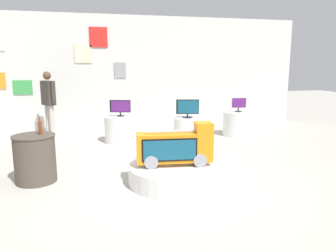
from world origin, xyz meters
name	(u,v)px	position (x,y,z in m)	size (l,w,h in m)	color
ground_plane	(162,181)	(0.00, 0.00, 0.00)	(30.00, 30.00, 0.00)	#B2ADA3
back_wall_display	(125,73)	(-0.02, 4.59, 1.60)	(10.57, 0.13, 3.20)	silver
main_display_pedestal	(174,174)	(0.18, -0.10, 0.15)	(1.46, 1.46, 0.29)	silver
novelty_firetruck_tv	(176,148)	(0.20, -0.11, 0.57)	(1.21, 0.47, 0.68)	gray
display_pedestal_left_rear	(187,131)	(1.14, 2.28, 0.32)	(0.64, 0.64, 0.63)	silver
tv_on_left_rear	(188,108)	(1.14, 2.27, 0.86)	(0.52, 0.22, 0.42)	black
display_pedestal_center_rear	(121,129)	(-0.35, 2.88, 0.32)	(0.78, 0.78, 0.63)	silver
tv_on_center_rear	(120,107)	(-0.35, 2.88, 0.85)	(0.49, 0.17, 0.39)	black
display_pedestal_right_rear	(238,124)	(2.72, 2.87, 0.32)	(0.78, 0.78, 0.63)	silver
tv_on_right_rear	(239,104)	(2.72, 2.87, 0.84)	(0.40, 0.17, 0.37)	black
side_table_round	(35,158)	(-1.97, 0.49, 0.39)	(0.66, 0.66, 0.77)	#4C4238
bottle_on_side_table	(40,127)	(-1.86, 0.51, 0.88)	(0.06, 0.06, 0.29)	brown
shopper_browsing_near_truck	(49,100)	(-2.04, 3.72, 0.99)	(0.38, 0.48, 1.68)	#B2ADA3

